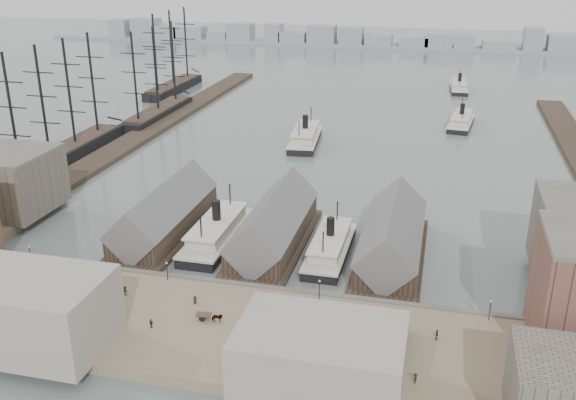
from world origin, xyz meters
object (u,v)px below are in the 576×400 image
(ferry_docked_west, at_px, (217,232))
(horse_cart_left, at_px, (71,292))
(horse_cart_right, at_px, (318,347))
(horse_cart_center, at_px, (214,317))
(tram, at_px, (394,335))

(ferry_docked_west, relative_size, horse_cart_left, 6.31)
(ferry_docked_west, xyz_separation_m, horse_cart_right, (30.96, -39.05, 0.32))
(ferry_docked_west, height_order, horse_cart_center, ferry_docked_west)
(horse_cart_center, height_order, horse_cart_right, horse_cart_center)
(tram, relative_size, horse_cart_center, 2.16)
(horse_cart_left, bearing_deg, horse_cart_right, -93.42)
(ferry_docked_west, distance_m, tram, 54.81)
(horse_cart_left, distance_m, horse_cart_right, 48.45)
(ferry_docked_west, bearing_deg, horse_cart_left, -117.60)
(ferry_docked_west, distance_m, horse_cart_right, 49.83)
(ferry_docked_west, relative_size, horse_cart_center, 5.91)
(horse_cart_left, distance_m, horse_cart_center, 28.95)
(horse_cart_center, bearing_deg, horse_cart_left, 79.67)
(tram, height_order, horse_cart_center, tram)
(horse_cart_center, bearing_deg, tram, -95.25)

